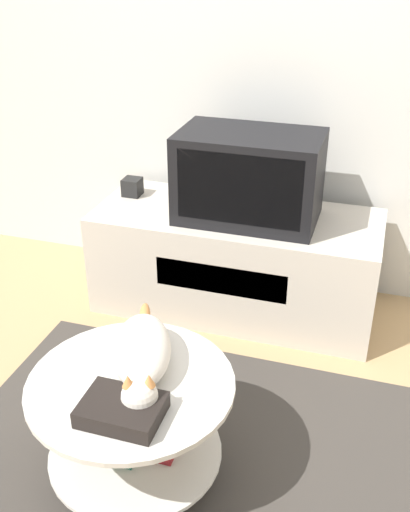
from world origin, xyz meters
TOP-DOWN VIEW (x-y plane):
  - ground_plane at (0.00, 0.00)m, footprint 12.00×12.00m
  - wall_back at (0.00, 1.45)m, footprint 8.00×0.05m
  - rug at (0.00, 0.00)m, footprint 1.61×1.35m
  - tv_stand at (-0.06, 1.09)m, footprint 1.34×0.55m
  - tv at (0.00, 1.07)m, footprint 0.63×0.38m
  - speaker at (-0.62, 1.16)m, footprint 0.09×0.09m
  - coffee_table at (-0.09, -0.07)m, footprint 0.66×0.66m
  - dvd_box at (-0.05, -0.22)m, footprint 0.23×0.17m
  - cat at (-0.08, -0.00)m, footprint 0.30×0.55m

SIDE VIEW (x-z plane):
  - ground_plane at x=0.00m, z-range 0.00..0.00m
  - rug at x=0.00m, z-range 0.00..0.02m
  - tv_stand at x=-0.06m, z-range 0.00..0.50m
  - coffee_table at x=-0.09m, z-range 0.08..0.48m
  - dvd_box at x=-0.05m, z-range 0.43..0.48m
  - cat at x=-0.08m, z-range 0.42..0.56m
  - speaker at x=-0.62m, z-range 0.50..0.59m
  - tv at x=0.00m, z-range 0.50..0.90m
  - wall_back at x=0.00m, z-range 0.00..2.60m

